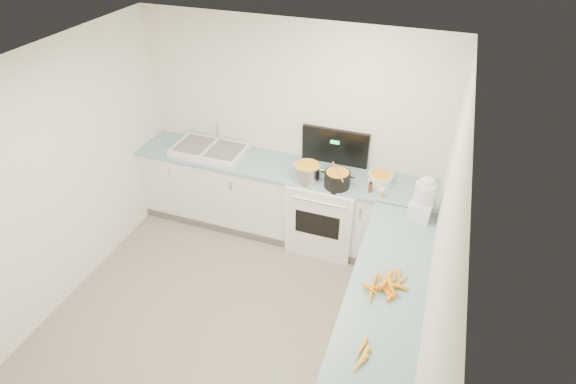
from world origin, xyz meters
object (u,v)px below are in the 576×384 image
(stove, at_px, (325,209))
(spice_jar, at_px, (381,194))
(black_pot, at_px, (337,180))
(mixing_bowl, at_px, (380,179))
(extract_bottle, at_px, (370,188))
(food_processor, at_px, (423,201))
(steel_pot, at_px, (307,173))
(sink, at_px, (210,150))

(stove, height_order, spice_jar, stove)
(black_pot, bearing_deg, spice_jar, -6.01)
(stove, distance_m, spice_jar, 0.83)
(stove, distance_m, mixing_bowl, 0.78)
(spice_jar, bearing_deg, mixing_bowl, 102.17)
(stove, xyz_separation_m, spice_jar, (0.62, -0.21, 0.51))
(extract_bottle, bearing_deg, food_processor, -23.64)
(spice_jar, bearing_deg, steel_pot, 176.05)
(stove, distance_m, food_processor, 1.28)
(stove, distance_m, black_pot, 0.59)
(black_pot, height_order, spice_jar, black_pot)
(stove, relative_size, spice_jar, 14.73)
(steel_pot, distance_m, black_pot, 0.33)
(steel_pot, distance_m, mixing_bowl, 0.78)
(black_pot, relative_size, spice_jar, 2.95)
(steel_pot, height_order, food_processor, food_processor)
(mixing_bowl, height_order, food_processor, food_processor)
(steel_pot, xyz_separation_m, black_pot, (0.33, -0.01, -0.01))
(mixing_bowl, relative_size, extract_bottle, 2.47)
(extract_bottle, relative_size, spice_jar, 1.14)
(steel_pot, bearing_deg, black_pot, -1.00)
(mixing_bowl, xyz_separation_m, extract_bottle, (-0.07, -0.19, -0.01))
(sink, distance_m, black_pot, 1.61)
(mixing_bowl, xyz_separation_m, food_processor, (0.47, -0.43, 0.12))
(sink, relative_size, mixing_bowl, 3.32)
(stove, xyz_separation_m, food_processor, (1.04, -0.39, 0.65))
(black_pot, distance_m, spice_jar, 0.48)
(food_processor, bearing_deg, stove, 159.61)
(stove, height_order, extract_bottle, stove)
(extract_bottle, bearing_deg, sink, 175.12)
(stove, relative_size, steel_pot, 4.71)
(stove, bearing_deg, steel_pot, -139.39)
(extract_bottle, distance_m, food_processor, 0.60)
(extract_bottle, bearing_deg, black_pot, -178.05)
(mixing_bowl, bearing_deg, food_processor, -42.34)
(mixing_bowl, height_order, spice_jar, mixing_bowl)
(steel_pot, bearing_deg, sink, 172.23)
(steel_pot, xyz_separation_m, extract_bottle, (0.68, 0.01, -0.03))
(stove, relative_size, food_processor, 3.22)
(food_processor, bearing_deg, spice_jar, 157.35)
(extract_bottle, bearing_deg, steel_pot, -179.48)
(black_pot, height_order, mixing_bowl, black_pot)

